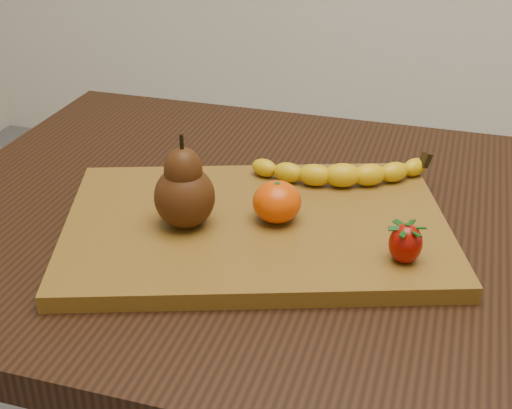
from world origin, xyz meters
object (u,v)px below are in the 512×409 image
(cutting_board, at_px, (256,227))
(mandarin, at_px, (277,202))
(table, at_px, (310,285))
(pear, at_px, (184,181))

(cutting_board, height_order, mandarin, mandarin)
(table, distance_m, mandarin, 0.15)
(pear, bearing_deg, cutting_board, 23.70)
(table, xyz_separation_m, pear, (-0.13, -0.08, 0.17))
(table, bearing_deg, mandarin, -126.79)
(table, distance_m, cutting_board, 0.13)
(table, height_order, pear, pear)
(cutting_board, distance_m, pear, 0.11)
(pear, xyz_separation_m, mandarin, (0.10, 0.04, -0.03))
(table, height_order, mandarin, mandarin)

